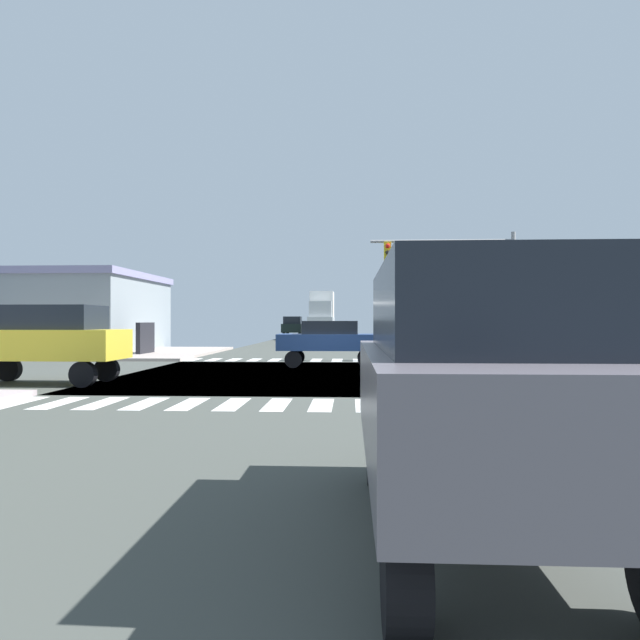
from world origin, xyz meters
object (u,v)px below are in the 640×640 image
(bank_building, at_px, (29,312))
(sedan_farside_1, at_px, (598,366))
(box_truck_middle_1, at_px, (322,314))
(suv_outer_2, at_px, (479,376))
(traffic_signal_mast, at_px, (456,266))
(pickup_nearside_1, at_px, (293,327))
(suv_leading_1, at_px, (44,337))
(sedan_trailing_3, at_px, (330,339))
(street_lamp, at_px, (448,286))

(bank_building, distance_m, sedan_farside_1, 34.40)
(box_truck_middle_1, bearing_deg, suv_outer_2, 94.39)
(bank_building, bearing_deg, traffic_signal_mast, -16.64)
(sedan_farside_1, bearing_deg, pickup_nearside_1, 101.61)
(traffic_signal_mast, distance_m, pickup_nearside_1, 33.46)
(suv_leading_1, xyz_separation_m, suv_outer_2, (10.20, -11.48, 0.00))
(sedan_trailing_3, bearing_deg, box_truck_middle_1, -176.50)
(sedan_farside_1, relative_size, suv_outer_2, 0.93)
(bank_building, height_order, suv_outer_2, bank_building)
(street_lamp, xyz_separation_m, box_truck_middle_1, (-9.56, 17.61, -1.70))
(bank_building, height_order, sedan_trailing_3, bank_building)
(suv_leading_1, xyz_separation_m, sedan_trailing_3, (8.26, 7.00, -0.28))
(traffic_signal_mast, height_order, street_lamp, street_lamp)
(suv_outer_2, bearing_deg, street_lamp, 80.84)
(box_truck_middle_1, bearing_deg, sedan_farside_1, 98.41)
(sedan_farside_1, relative_size, suv_leading_1, 0.93)
(bank_building, relative_size, suv_leading_1, 3.58)
(bank_building, xyz_separation_m, sedan_farside_1, (24.04, -24.58, -1.29))
(street_lamp, distance_m, box_truck_middle_1, 20.11)
(sedan_farside_1, distance_m, suv_leading_1, 14.84)
(pickup_nearside_1, height_order, sedan_farside_1, pickup_nearside_1)
(suv_leading_1, distance_m, suv_outer_2, 15.36)
(bank_building, bearing_deg, sedan_trailing_3, -29.49)
(bank_building, height_order, suv_leading_1, bank_building)
(suv_leading_1, bearing_deg, sedan_trailing_3, -49.71)
(bank_building, relative_size, suv_outer_2, 3.58)
(traffic_signal_mast, bearing_deg, street_lamp, 81.96)
(sedan_farside_1, bearing_deg, street_lamp, 85.09)
(suv_leading_1, bearing_deg, street_lamp, -34.47)
(street_lamp, xyz_separation_m, pickup_nearside_1, (-12.56, 18.94, -2.97))
(sedan_trailing_3, bearing_deg, traffic_signal_mast, 120.55)
(sedan_farside_1, height_order, suv_outer_2, suv_outer_2)
(sedan_farside_1, bearing_deg, bank_building, 134.36)
(suv_leading_1, distance_m, sedan_trailing_3, 10.83)
(traffic_signal_mast, bearing_deg, pickup_nearside_1, 108.88)
(pickup_nearside_1, xyz_separation_m, sedan_trailing_3, (5.06, -34.90, -0.17))
(suv_outer_2, bearing_deg, traffic_signal_mast, 80.19)
(sedan_farside_1, relative_size, sedan_trailing_3, 1.00)
(suv_leading_1, relative_size, sedan_trailing_3, 1.07)
(traffic_signal_mast, distance_m, bank_building, 25.98)
(sedan_trailing_3, relative_size, suv_outer_2, 0.93)
(pickup_nearside_1, relative_size, sedan_farside_1, 1.19)
(sedan_farside_1, distance_m, box_truck_middle_1, 47.88)
(bank_building, height_order, sedan_farside_1, bank_building)
(sedan_farside_1, xyz_separation_m, suv_outer_2, (-3.00, -4.70, 0.28))
(suv_outer_2, bearing_deg, bank_building, 125.70)
(sedan_farside_1, bearing_deg, sedan_trailing_3, 109.74)
(suv_leading_1, bearing_deg, pickup_nearside_1, -4.37)
(pickup_nearside_1, height_order, suv_leading_1, pickup_nearside_1)
(bank_building, distance_m, suv_leading_1, 20.86)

